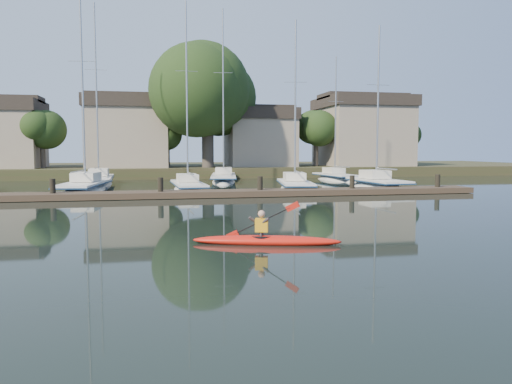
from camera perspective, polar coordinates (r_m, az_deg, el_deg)
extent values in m
plane|color=black|center=(16.42, 0.31, -5.15)|extent=(160.00, 160.00, 0.00)
ellipsoid|color=red|center=(15.16, 1.21, -5.61)|extent=(4.51, 1.82, 0.34)
cylinder|color=black|center=(15.15, 0.64, -5.19)|extent=(0.83, 0.83, 0.09)
imported|color=#302B2E|center=(15.09, 0.64, -3.85)|extent=(0.32, 0.41, 0.98)
cube|color=orange|center=(15.09, 0.64, -3.80)|extent=(0.44, 0.37, 0.40)
sphere|color=tan|center=(15.04, 0.64, -2.52)|extent=(0.22, 0.22, 0.22)
cube|color=#433126|center=(30.13, -5.13, -0.18)|extent=(34.00, 2.00, 0.35)
cylinder|color=black|center=(30.48, -22.20, -0.28)|extent=(0.32, 0.32, 1.80)
cylinder|color=black|center=(29.94, -10.84, -0.09)|extent=(0.32, 0.32, 1.80)
cylinder|color=black|center=(30.59, 0.46, 0.11)|extent=(0.32, 0.32, 1.80)
cylinder|color=black|center=(32.36, 10.92, 0.28)|extent=(0.32, 0.32, 1.80)
cylinder|color=black|center=(35.09, 20.02, 0.43)|extent=(0.32, 0.32, 1.80)
ellipsoid|color=white|center=(35.38, -18.99, -0.61)|extent=(3.27, 9.36, 2.05)
cube|color=white|center=(35.30, -19.03, 0.96)|extent=(2.98, 7.71, 0.15)
cube|color=navy|center=(35.31, -19.03, 0.82)|extent=(3.09, 7.90, 0.09)
cube|color=beige|center=(35.81, -18.84, 1.66)|extent=(1.79, 2.72, 0.59)
cylinder|color=#9EA0A5|center=(35.75, -19.22, 11.47)|extent=(0.13, 0.13, 12.93)
cylinder|color=#9EA0A5|center=(33.92, -19.63, 2.25)|extent=(0.48, 3.47, 0.09)
cylinder|color=#9EA0A5|center=(35.96, -19.29, 13.93)|extent=(1.72, 0.23, 0.03)
ellipsoid|color=white|center=(34.76, -7.74, -0.40)|extent=(2.39, 8.58, 1.79)
cube|color=white|center=(34.69, -7.75, 1.00)|extent=(2.22, 7.05, 0.13)
cube|color=navy|center=(34.70, -7.75, 0.87)|extent=(2.31, 7.22, 0.08)
cube|color=beige|center=(35.17, -7.85, 1.62)|extent=(1.44, 2.44, 0.52)
cylinder|color=#9EA0A5|center=(35.07, -7.92, 11.15)|extent=(0.11, 0.11, 12.27)
cylinder|color=#9EA0A5|center=(33.38, -7.52, 2.14)|extent=(0.23, 3.23, 0.08)
cylinder|color=#9EA0A5|center=(35.26, -7.95, 13.53)|extent=(1.51, 0.10, 0.03)
ellipsoid|color=white|center=(35.13, 4.48, -0.35)|extent=(3.43, 8.33, 1.92)
cube|color=white|center=(35.06, 4.49, 1.13)|extent=(3.09, 6.88, 0.14)
cube|color=navy|center=(35.06, 4.49, 1.00)|extent=(3.19, 7.05, 0.08)
cube|color=beige|center=(35.51, 4.41, 1.78)|extent=(1.77, 2.47, 0.56)
cylinder|color=#9EA0A5|center=(35.37, 4.51, 10.26)|extent=(0.12, 0.12, 11.12)
cylinder|color=#9EA0A5|center=(33.81, 4.73, 2.36)|extent=(0.59, 3.05, 0.08)
cylinder|color=#9EA0A5|center=(35.52, 4.52, 12.41)|extent=(1.60, 0.30, 0.03)
ellipsoid|color=white|center=(37.54, 13.72, -0.19)|extent=(2.71, 7.83, 2.10)
cube|color=white|center=(37.46, 13.75, 1.32)|extent=(2.53, 6.44, 0.15)
cube|color=navy|center=(37.47, 13.75, 1.19)|extent=(2.62, 6.59, 0.09)
cube|color=beige|center=(37.85, 13.43, 1.98)|extent=(1.65, 2.24, 0.61)
cylinder|color=#9EA0A5|center=(37.74, 13.76, 9.81)|extent=(0.13, 0.13, 11.03)
cylinder|color=#9EA0A5|center=(36.40, 14.64, 2.59)|extent=(0.24, 2.93, 0.09)
cylinder|color=#9EA0A5|center=(37.88, 13.80, 11.81)|extent=(1.76, 0.12, 0.03)
ellipsoid|color=white|center=(42.56, -17.52, 0.33)|extent=(2.64, 9.68, 2.03)
cube|color=white|center=(42.50, -17.56, 1.62)|extent=(2.46, 7.95, 0.15)
cube|color=navy|center=(42.50, -17.55, 1.50)|extent=(2.55, 8.14, 0.09)
cube|color=beige|center=(43.05, -17.52, 2.19)|extent=(1.60, 2.75, 0.59)
cylinder|color=#9EA0A5|center=(42.98, -17.78, 10.97)|extent=(0.13, 0.13, 13.86)
cylinder|color=#9EA0A5|center=(41.03, -17.72, 2.70)|extent=(0.24, 3.65, 0.09)
cylinder|color=#9EA0A5|center=(43.20, -17.84, 13.16)|extent=(1.71, 0.10, 0.03)
ellipsoid|color=white|center=(44.09, -3.72, 0.72)|extent=(3.59, 10.45, 1.95)
cube|color=white|center=(44.04, -3.73, 1.92)|extent=(3.22, 8.61, 0.14)
cube|color=navy|center=(44.04, -3.73, 1.81)|extent=(3.33, 8.82, 0.08)
cube|color=beige|center=(44.63, -3.72, 2.44)|extent=(1.83, 3.04, 0.56)
cylinder|color=#9EA0A5|center=(44.55, -3.78, 11.26)|extent=(0.12, 0.12, 14.35)
cylinder|color=#9EA0A5|center=(42.46, -3.75, 2.91)|extent=(0.63, 3.87, 0.08)
cylinder|color=#9EA0A5|center=(44.78, -3.79, 13.45)|extent=(1.63, 0.26, 0.03)
ellipsoid|color=white|center=(46.48, 9.10, 0.91)|extent=(2.73, 7.92, 1.84)
cube|color=white|center=(46.43, 9.11, 1.98)|extent=(2.51, 6.52, 0.14)
cube|color=navy|center=(46.43, 9.11, 1.89)|extent=(2.60, 6.68, 0.08)
cube|color=beige|center=(46.83, 8.87, 2.45)|extent=(1.55, 2.29, 0.53)
cylinder|color=#9EA0A5|center=(46.68, 9.08, 8.62)|extent=(0.12, 0.12, 10.68)
cylinder|color=#9EA0A5|center=(45.35, 9.77, 2.89)|extent=(0.34, 2.95, 0.08)
cylinder|color=#9EA0A5|center=(46.78, 9.10, 10.18)|extent=(1.55, 0.17, 0.03)
cube|color=#2D371B|center=(59.96, -8.30, 2.61)|extent=(90.00, 24.00, 1.00)
cube|color=gray|center=(55.80, -26.86, 5.30)|extent=(7.00, 7.00, 5.50)
cube|color=#2E2721|center=(55.96, -26.99, 8.73)|extent=(7.35, 7.35, 1.20)
cube|color=gray|center=(53.91, -14.41, 5.98)|extent=(8.00, 8.00, 6.00)
cube|color=#2E2721|center=(54.10, -14.49, 9.79)|extent=(8.40, 8.40, 1.20)
cube|color=gray|center=(55.00, 0.40, 5.59)|extent=(7.00, 7.00, 5.00)
cube|color=#2E2721|center=(55.13, 0.40, 8.81)|extent=(7.35, 7.35, 1.20)
cube|color=gray|center=(58.67, 12.01, 6.17)|extent=(9.00, 9.00, 6.50)
cube|color=#2E2721|center=(58.88, 12.08, 9.92)|extent=(9.45, 9.45, 1.20)
cylinder|color=#463E38|center=(51.11, -5.53, 5.61)|extent=(1.20, 1.20, 5.00)
sphere|color=black|center=(51.41, -5.58, 11.19)|extent=(8.50, 8.50, 8.50)
cylinder|color=#463E38|center=(52.92, -23.19, 4.13)|extent=(0.48, 0.48, 3.00)
sphere|color=black|center=(52.96, -23.28, 6.84)|extent=(3.40, 3.40, 3.40)
cylinder|color=#463E38|center=(51.34, -10.04, 4.33)|extent=(0.38, 0.38, 2.80)
sphere|color=black|center=(51.37, -10.07, 6.78)|extent=(2.72, 2.72, 2.72)
cylinder|color=#463E38|center=(55.11, 6.86, 4.61)|extent=(0.50, 0.50, 3.20)
sphere|color=black|center=(55.16, 6.89, 7.37)|extent=(3.57, 3.57, 3.57)
cylinder|color=#463E38|center=(57.70, 16.83, 4.15)|extent=(0.41, 0.41, 2.60)
sphere|color=black|center=(57.71, 16.88, 6.29)|extent=(2.89, 2.89, 2.89)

